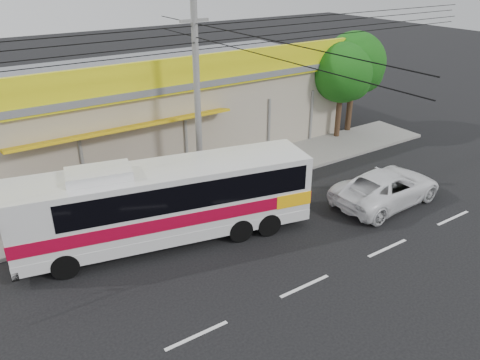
# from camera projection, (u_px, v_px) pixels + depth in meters

# --- Properties ---
(ground) EXTENTS (120.00, 120.00, 0.00)m
(ground) POSITION_uv_depth(u_px,v_px,m) (260.00, 250.00, 17.13)
(ground) COLOR black
(ground) RESTS_ON ground
(sidewalk) EXTENTS (30.00, 3.20, 0.15)m
(sidewalk) POSITION_uv_depth(u_px,v_px,m) (184.00, 188.00, 21.61)
(sidewalk) COLOR gray
(sidewalk) RESTS_ON ground
(lane_markings) EXTENTS (50.00, 0.12, 0.01)m
(lane_markings) POSITION_uv_depth(u_px,v_px,m) (305.00, 286.00, 15.24)
(lane_markings) COLOR silver
(lane_markings) RESTS_ON ground
(storefront_building) EXTENTS (22.60, 9.20, 5.70)m
(storefront_building) POSITION_uv_depth(u_px,v_px,m) (134.00, 112.00, 24.82)
(storefront_building) COLOR #ABA189
(storefront_building) RESTS_ON ground
(coach_bus) EXTENTS (10.96, 4.51, 3.30)m
(coach_bus) POSITION_uv_depth(u_px,v_px,m) (171.00, 198.00, 17.04)
(coach_bus) COLOR silver
(coach_bus) RESTS_ON ground
(motorbike_dark) EXTENTS (1.79, 0.62, 1.06)m
(motorbike_dark) POSITION_uv_depth(u_px,v_px,m) (42.00, 226.00, 17.33)
(motorbike_dark) COLOR black
(motorbike_dark) RESTS_ON sidewalk
(white_car) EXTENTS (5.39, 2.68, 1.47)m
(white_car) POSITION_uv_depth(u_px,v_px,m) (387.00, 187.00, 20.17)
(white_car) COLOR white
(white_car) RESTS_ON ground
(utility_pole) EXTENTS (34.00, 14.00, 8.30)m
(utility_pole) POSITION_uv_depth(u_px,v_px,m) (195.00, 37.00, 18.52)
(utility_pole) COLOR slate
(utility_pole) RESTS_ON ground
(tree_near) EXTENTS (3.36, 3.36, 5.57)m
(tree_near) POSITION_uv_depth(u_px,v_px,m) (344.00, 75.00, 26.18)
(tree_near) COLOR #372316
(tree_near) RESTS_ON ground
(tree_far) EXTENTS (3.62, 3.62, 6.00)m
(tree_far) POSITION_uv_depth(u_px,v_px,m) (356.00, 65.00, 27.06)
(tree_far) COLOR #372316
(tree_far) RESTS_ON ground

